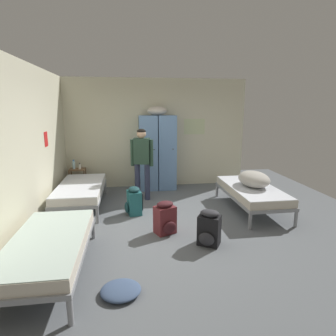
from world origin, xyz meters
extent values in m
plane|color=slate|center=(0.00, 0.00, 0.00)|extent=(7.84, 7.84, 0.00)
cube|color=beige|center=(0.00, 2.48, 1.38)|extent=(4.67, 0.06, 2.76)
cube|color=beige|center=(-2.30, 0.00, 1.38)|extent=(0.06, 4.90, 2.76)
cube|color=beige|center=(1.00, 2.45, 1.55)|extent=(0.55, 0.01, 0.40)
cube|color=red|center=(-2.27, 0.86, 1.45)|extent=(0.01, 0.20, 0.28)
cube|color=#6B93C6|center=(-0.23, 2.17, 0.93)|extent=(0.44, 0.52, 1.85)
cylinder|color=black|center=(-0.11, 1.89, 1.05)|extent=(0.02, 0.03, 0.02)
cube|color=#6B93C6|center=(0.23, 2.17, 0.93)|extent=(0.44, 0.52, 1.85)
cylinder|color=black|center=(0.35, 1.89, 1.05)|extent=(0.02, 0.03, 0.02)
ellipsoid|color=beige|center=(0.00, 2.17, 1.96)|extent=(0.48, 0.36, 0.22)
cylinder|color=brown|center=(-2.15, 2.04, 0.28)|extent=(0.03, 0.03, 0.55)
cylinder|color=brown|center=(-1.80, 2.04, 0.28)|extent=(0.03, 0.03, 0.55)
cylinder|color=brown|center=(-2.15, 2.31, 0.28)|extent=(0.03, 0.03, 0.55)
cylinder|color=brown|center=(-1.80, 2.31, 0.28)|extent=(0.03, 0.03, 0.55)
cube|color=brown|center=(-1.97, 2.18, 0.19)|extent=(0.38, 0.30, 0.02)
cube|color=brown|center=(-1.97, 2.18, 0.56)|extent=(0.38, 0.30, 0.02)
cylinder|color=gray|center=(-1.30, -2.34, 0.14)|extent=(0.06, 0.06, 0.28)
cylinder|color=gray|center=(-2.14, -0.50, 0.14)|extent=(0.06, 0.06, 0.28)
cylinder|color=gray|center=(-1.30, -0.50, 0.14)|extent=(0.06, 0.06, 0.28)
cube|color=gray|center=(-1.72, -1.42, 0.31)|extent=(0.90, 1.90, 0.06)
cube|color=beige|center=(-1.72, -1.42, 0.41)|extent=(0.87, 1.84, 0.14)
cube|color=silver|center=(-1.72, -1.42, 0.49)|extent=(0.86, 1.82, 0.01)
cylinder|color=gray|center=(-2.14, 0.11, 0.14)|extent=(0.06, 0.06, 0.28)
cylinder|color=gray|center=(-1.30, 0.11, 0.14)|extent=(0.06, 0.06, 0.28)
cylinder|color=gray|center=(-2.14, 1.95, 0.14)|extent=(0.06, 0.06, 0.28)
cylinder|color=gray|center=(-1.30, 1.95, 0.14)|extent=(0.06, 0.06, 0.28)
cube|color=gray|center=(-1.72, 1.03, 0.31)|extent=(0.90, 1.90, 0.06)
cube|color=silver|center=(-1.72, 1.03, 0.41)|extent=(0.87, 1.84, 0.14)
cube|color=silver|center=(-1.72, 1.03, 0.49)|extent=(0.86, 1.82, 0.01)
cylinder|color=gray|center=(2.14, 1.31, 0.14)|extent=(0.06, 0.06, 0.28)
cylinder|color=gray|center=(1.30, 1.31, 0.14)|extent=(0.06, 0.06, 0.28)
cylinder|color=gray|center=(2.14, -0.53, 0.14)|extent=(0.06, 0.06, 0.28)
cylinder|color=gray|center=(1.30, -0.53, 0.14)|extent=(0.06, 0.06, 0.28)
cube|color=gray|center=(1.72, 0.39, 0.31)|extent=(0.90, 1.90, 0.06)
cube|color=beige|center=(1.72, 0.39, 0.41)|extent=(0.87, 1.84, 0.14)
cube|color=silver|center=(1.72, 0.39, 0.49)|extent=(0.86, 1.82, 0.01)
ellipsoid|color=#B7B2A8|center=(1.76, 0.40, 0.64)|extent=(0.57, 0.82, 0.30)
cylinder|color=#2D334C|center=(-0.32, 1.31, 0.41)|extent=(0.12, 0.12, 0.83)
cylinder|color=#2D334C|center=(-0.54, 1.36, 0.41)|extent=(0.12, 0.12, 0.83)
cube|color=#284233|center=(-0.43, 1.33, 1.11)|extent=(0.38, 0.27, 0.56)
cylinder|color=#284233|center=(-0.22, 1.29, 1.07)|extent=(0.08, 0.08, 0.58)
cylinder|color=#284233|center=(-0.63, 1.38, 1.07)|extent=(0.08, 0.08, 0.58)
sphere|color=#DBAD89|center=(-0.43, 1.33, 1.49)|extent=(0.20, 0.20, 0.20)
ellipsoid|color=black|center=(-0.43, 1.33, 1.54)|extent=(0.19, 0.19, 0.11)
cylinder|color=#B2DBEA|center=(-2.05, 2.20, 0.67)|extent=(0.07, 0.07, 0.19)
cylinder|color=#2666B2|center=(-2.05, 2.20, 0.78)|extent=(0.04, 0.04, 0.03)
cylinder|color=white|center=(-1.90, 2.14, 0.63)|extent=(0.06, 0.06, 0.13)
cylinder|color=black|center=(-1.90, 2.14, 0.71)|extent=(0.03, 0.03, 0.03)
cube|color=maroon|center=(-0.15, -0.46, 0.23)|extent=(0.39, 0.35, 0.46)
ellipsoid|color=#42191E|center=(-0.09, -0.59, 0.15)|extent=(0.25, 0.17, 0.20)
ellipsoid|color=#42191E|center=(-0.15, -0.46, 0.50)|extent=(0.35, 0.31, 0.10)
cube|color=black|center=(-0.28, -0.37, 0.25)|extent=(0.06, 0.04, 0.32)
cube|color=black|center=(-0.12, -0.30, 0.25)|extent=(0.06, 0.04, 0.32)
cube|color=black|center=(0.47, -0.94, 0.23)|extent=(0.40, 0.37, 0.46)
ellipsoid|color=#2D2D33|center=(0.39, -1.07, 0.15)|extent=(0.25, 0.19, 0.20)
ellipsoid|color=#2D2D33|center=(0.47, -0.94, 0.50)|extent=(0.36, 0.33, 0.10)
cube|color=black|center=(0.46, -0.78, 0.25)|extent=(0.06, 0.05, 0.32)
cube|color=black|center=(0.61, -0.87, 0.25)|extent=(0.06, 0.05, 0.32)
cube|color=#23666B|center=(-0.63, 0.47, 0.23)|extent=(0.29, 0.36, 0.46)
ellipsoid|color=#193D42|center=(-0.78, 0.44, 0.15)|extent=(0.12, 0.25, 0.20)
ellipsoid|color=#193D42|center=(-0.63, 0.47, 0.50)|extent=(0.27, 0.32, 0.10)
cube|color=black|center=(-0.52, 0.58, 0.25)|extent=(0.03, 0.05, 0.32)
cube|color=black|center=(-0.48, 0.41, 0.25)|extent=(0.03, 0.05, 0.32)
ellipsoid|color=#42567A|center=(-0.84, -1.94, 0.05)|extent=(0.46, 0.43, 0.09)
camera|label=1|loc=(-0.70, -4.78, 2.06)|focal=30.09mm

